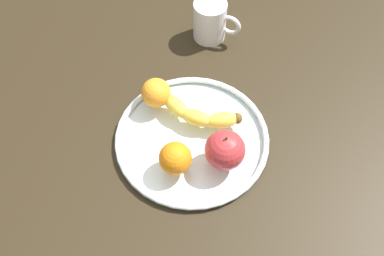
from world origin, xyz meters
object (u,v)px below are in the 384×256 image
object	(u,v)px
fruit_bowl	(192,138)
ambient_mug	(211,21)
banana	(200,115)
orange_front_left	(176,158)
apple	(225,150)
orange_center	(156,93)

from	to	relation	value
fruit_bowl	ambient_mug	world-z (taller)	ambient_mug
banana	orange_front_left	distance (cm)	11.98
banana	apple	bearing A→B (deg)	-44.02
banana	orange_front_left	xyz separation A→B (cm)	(0.38, -11.88, 1.51)
orange_center	fruit_bowl	bearing A→B (deg)	-24.67
apple	fruit_bowl	bearing A→B (deg)	162.84
apple	orange_center	size ratio (longest dim) A/B	1.40
apple	ambient_mug	world-z (taller)	apple
banana	ambient_mug	xyz separation A→B (cm)	(-8.12, 24.46, 1.47)
apple	orange_front_left	xyz separation A→B (cm)	(-7.76, -5.08, -0.75)
ambient_mug	fruit_bowl	bearing A→B (deg)	-73.80
fruit_bowl	apple	distance (cm)	9.54
banana	fruit_bowl	bearing A→B (deg)	-90.78
ambient_mug	apple	bearing A→B (deg)	-62.52
orange_front_left	ambient_mug	distance (cm)	37.32
fruit_bowl	orange_center	world-z (taller)	orange_center
fruit_bowl	orange_center	bearing A→B (deg)	155.33
banana	orange_center	size ratio (longest dim) A/B	2.93
apple	ambient_mug	xyz separation A→B (cm)	(-16.26, 31.26, -0.79)
banana	apple	size ratio (longest dim) A/B	2.09
ambient_mug	banana	bearing A→B (deg)	-71.64
banana	apple	world-z (taller)	apple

